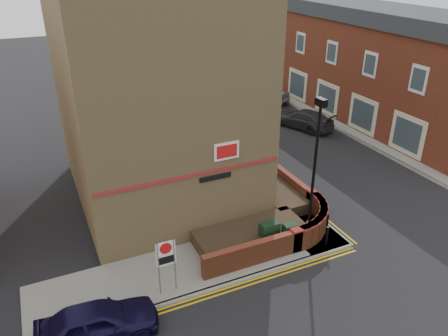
% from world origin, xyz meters
% --- Properties ---
extents(ground, '(120.00, 120.00, 0.00)m').
position_xyz_m(ground, '(0.00, 0.00, 0.00)').
color(ground, black).
rests_on(ground, ground).
extents(pavement_corner, '(13.00, 3.00, 0.12)m').
position_xyz_m(pavement_corner, '(-3.50, 1.50, 0.06)').
color(pavement_corner, gray).
rests_on(pavement_corner, ground).
extents(pavement_main, '(2.00, 32.00, 0.12)m').
position_xyz_m(pavement_main, '(2.00, 16.00, 0.06)').
color(pavement_main, gray).
rests_on(pavement_main, ground).
extents(pavement_far, '(4.00, 40.00, 0.12)m').
position_xyz_m(pavement_far, '(13.00, 13.00, 0.06)').
color(pavement_far, gray).
rests_on(pavement_far, ground).
extents(kerb_side, '(13.00, 0.15, 0.12)m').
position_xyz_m(kerb_side, '(-3.50, 0.00, 0.06)').
color(kerb_side, gray).
rests_on(kerb_side, ground).
extents(kerb_main_near, '(0.15, 32.00, 0.12)m').
position_xyz_m(kerb_main_near, '(3.00, 16.00, 0.06)').
color(kerb_main_near, gray).
rests_on(kerb_main_near, ground).
extents(kerb_main_far, '(0.15, 40.00, 0.12)m').
position_xyz_m(kerb_main_far, '(11.00, 13.00, 0.06)').
color(kerb_main_far, gray).
rests_on(kerb_main_far, ground).
extents(yellow_lines_side, '(13.00, 0.28, 0.01)m').
position_xyz_m(yellow_lines_side, '(-3.50, -0.25, 0.01)').
color(yellow_lines_side, gold).
rests_on(yellow_lines_side, ground).
extents(yellow_lines_main, '(0.28, 32.00, 0.01)m').
position_xyz_m(yellow_lines_main, '(3.25, 16.00, 0.01)').
color(yellow_lines_main, gold).
rests_on(yellow_lines_main, ground).
extents(corner_building, '(8.95, 10.40, 13.60)m').
position_xyz_m(corner_building, '(-2.84, 8.00, 6.23)').
color(corner_building, tan).
rests_on(corner_building, ground).
extents(garden_wall, '(6.80, 6.00, 1.20)m').
position_xyz_m(garden_wall, '(0.00, 2.50, 0.00)').
color(garden_wall, brown).
rests_on(garden_wall, ground).
extents(lamppost, '(0.25, 0.50, 6.30)m').
position_xyz_m(lamppost, '(1.60, 1.20, 3.34)').
color(lamppost, black).
rests_on(lamppost, pavement_corner).
extents(utility_cabinet_large, '(0.80, 0.45, 1.20)m').
position_xyz_m(utility_cabinet_large, '(-0.30, 1.30, 0.72)').
color(utility_cabinet_large, black).
rests_on(utility_cabinet_large, pavement_corner).
extents(utility_cabinet_small, '(0.55, 0.40, 1.10)m').
position_xyz_m(utility_cabinet_small, '(0.50, 1.00, 0.67)').
color(utility_cabinet_small, black).
rests_on(utility_cabinet_small, pavement_corner).
extents(bollard_near, '(0.11, 0.11, 0.90)m').
position_xyz_m(bollard_near, '(2.00, 0.40, 0.57)').
color(bollard_near, black).
rests_on(bollard_near, pavement_corner).
extents(bollard_far, '(0.11, 0.11, 0.90)m').
position_xyz_m(bollard_far, '(2.60, 1.20, 0.57)').
color(bollard_far, black).
rests_on(bollard_far, pavement_corner).
extents(zone_sign, '(0.72, 0.07, 2.20)m').
position_xyz_m(zone_sign, '(-5.00, 0.50, 1.64)').
color(zone_sign, slate).
rests_on(zone_sign, pavement_corner).
extents(far_terrace, '(5.40, 30.40, 8.00)m').
position_xyz_m(far_terrace, '(14.50, 17.00, 4.04)').
color(far_terrace, brown).
rests_on(far_terrace, ground).
extents(far_terrace_cream, '(5.40, 12.40, 8.00)m').
position_xyz_m(far_terrace_cream, '(14.50, 38.00, 4.05)').
color(far_terrace_cream, beige).
rests_on(far_terrace_cream, ground).
extents(tree_near, '(3.64, 3.65, 6.70)m').
position_xyz_m(tree_near, '(2.00, 14.05, 4.70)').
color(tree_near, '#382B1E').
rests_on(tree_near, pavement_main).
extents(tree_mid, '(4.03, 4.03, 7.42)m').
position_xyz_m(tree_mid, '(2.00, 22.05, 5.20)').
color(tree_mid, '#382B1E').
rests_on(tree_mid, pavement_main).
extents(tree_far, '(3.81, 3.81, 7.00)m').
position_xyz_m(tree_far, '(2.00, 30.05, 4.91)').
color(tree_far, '#382B1E').
rests_on(tree_far, pavement_main).
extents(traffic_light_assembly, '(0.20, 0.16, 4.20)m').
position_xyz_m(traffic_light_assembly, '(2.40, 25.00, 2.78)').
color(traffic_light_assembly, black).
rests_on(traffic_light_assembly, pavement_main).
extents(navy_hatchback, '(3.99, 1.83, 1.33)m').
position_xyz_m(navy_hatchback, '(-7.69, -0.50, 0.66)').
color(navy_hatchback, black).
rests_on(navy_hatchback, ground).
extents(silver_car_near, '(2.29, 3.92, 1.22)m').
position_xyz_m(silver_car_near, '(4.95, 11.81, 0.61)').
color(silver_car_near, '#B4B7BC').
rests_on(silver_car_near, ground).
extents(red_car_main, '(3.33, 5.55, 1.44)m').
position_xyz_m(red_car_main, '(4.68, 22.04, 0.72)').
color(red_car_main, '#8E350F').
rests_on(red_car_main, ground).
extents(grey_car_far, '(3.41, 4.89, 1.32)m').
position_xyz_m(grey_car_far, '(9.00, 12.66, 0.66)').
color(grey_car_far, '#2E2E33').
rests_on(grey_car_far, ground).
extents(silver_car_far, '(3.58, 4.94, 1.56)m').
position_xyz_m(silver_car_far, '(9.38, 19.16, 0.78)').
color(silver_car_far, '#9A9BA1').
rests_on(silver_car_far, ground).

